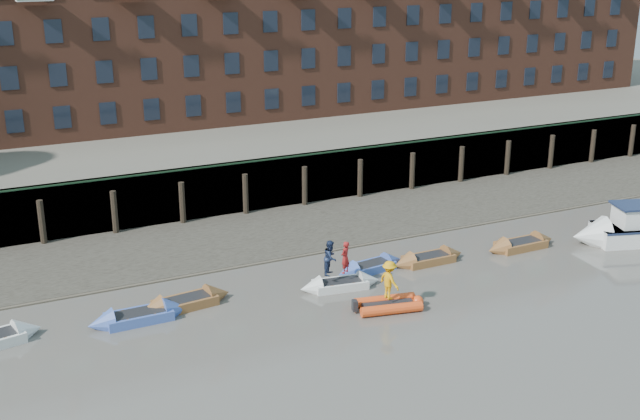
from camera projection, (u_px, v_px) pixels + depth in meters
ground at (485, 367)px, 31.88m from camera, size 220.00×220.00×0.00m
foreshore at (300, 228)px, 47.27m from camera, size 110.00×8.00×0.50m
mud_band at (325, 247)px, 44.36m from camera, size 110.00×1.60×0.10m
river_wall at (272, 183)px, 50.50m from camera, size 110.00×1.23×3.30m
bank_terrace at (205, 138)px, 62.15m from camera, size 110.00×28.00×3.20m
rowboat_1 at (139, 316)px, 35.67m from camera, size 4.54×1.37×1.31m
rowboat_2 at (185, 302)px, 37.06m from camera, size 4.60×1.80×1.30m
rowboat_3 at (340, 284)px, 39.06m from camera, size 4.17×1.74×1.17m
rowboat_4 at (370, 267)px, 41.17m from camera, size 4.11×1.68×1.16m
rowboat_5 at (429, 259)px, 42.16m from camera, size 4.21×1.25×1.22m
rowboat_6 at (521, 245)px, 44.12m from camera, size 4.41×1.33×1.28m
rib_tender at (391, 304)px, 36.86m from camera, size 3.25×2.03×0.55m
motor_launch at (624, 230)px, 44.83m from camera, size 7.27×4.21×2.85m
person_rower_a at (345, 257)px, 38.71m from camera, size 0.70×0.64×1.61m
person_rower_b at (331, 258)px, 38.52m from camera, size 1.06×1.06×1.73m
person_rib_crew at (389, 280)px, 36.55m from camera, size 0.88×1.28×1.83m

